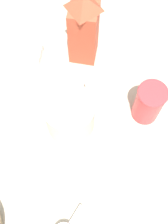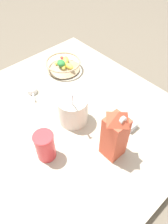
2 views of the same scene
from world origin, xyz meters
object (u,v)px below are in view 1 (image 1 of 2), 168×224
yogurt_tub (70,115)px  drinking_cup (149,103)px  spice_jar (32,54)px  milk_carton (84,28)px

yogurt_tub → drinking_cup: (-0.20, -0.07, -0.00)m
spice_jar → milk_carton: bearing=-166.3°
milk_carton → drinking_cup: bearing=141.0°
yogurt_tub → spice_jar: size_ratio=3.90×
drinking_cup → yogurt_tub: bearing=19.6°
yogurt_tub → drinking_cup: 0.22m
milk_carton → spice_jar: size_ratio=4.34×
drinking_cup → spice_jar: size_ratio=2.32×
milk_carton → drinking_cup: 0.28m
drinking_cup → spice_jar: bearing=-19.8°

